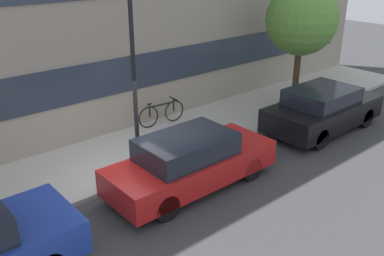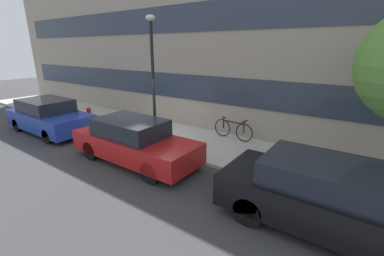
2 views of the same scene
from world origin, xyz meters
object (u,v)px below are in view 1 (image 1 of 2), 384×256
Objects in this scene: parked_car_black at (323,109)px; lamp_post at (133,65)px; street_tree at (302,19)px; parked_car_red at (191,162)px; bicycle at (162,113)px.

parked_car_black is 0.93× the size of lamp_post.
street_tree is at bearing 3.36° from lamp_post.
lamp_post reaches higher than parked_car_red.
parked_car_red is 2.73m from lamp_post.
lamp_post is (-2.26, -1.99, 2.38)m from bicycle.
parked_car_black reaches higher than bicycle.
street_tree is at bearing -12.69° from bicycle.
street_tree is at bearing 16.26° from parked_car_red.
parked_car_black is (5.56, -0.00, 0.02)m from parked_car_red.
parked_car_red is 2.56× the size of bicycle.
bicycle is at bearing 41.41° from lamp_post.
parked_car_red is at bearing 180.00° from parked_car_black.
parked_car_red is 5.56m from parked_car_black.
street_tree is (4.97, -1.57, 2.68)m from bicycle.
parked_car_black is 3.37m from street_tree.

